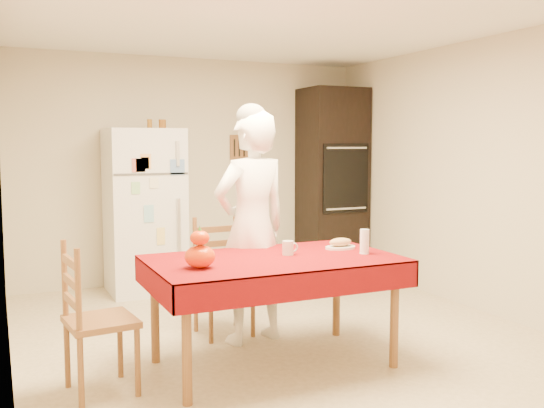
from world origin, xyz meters
TOP-DOWN VIEW (x-y plane):
  - floor at (0.00, 0.00)m, footprint 4.50×4.50m
  - room_shell at (0.00, 0.00)m, footprint 4.02×4.52m
  - refrigerator at (-0.65, 1.88)m, footprint 0.75×0.74m
  - oven_cabinet at (1.63, 1.93)m, footprint 0.70×0.62m
  - dining_table at (-0.32, -0.63)m, footprint 1.70×1.00m
  - chair_far at (-0.40, 0.23)m, footprint 0.44×0.42m
  - chair_left at (-1.55, -0.62)m, footprint 0.44×0.46m
  - seated_woman at (-0.26, -0.08)m, footprint 0.73×0.55m
  - coffee_mug at (-0.19, -0.58)m, footprint 0.08×0.08m
  - pumpkin_lower at (-0.89, -0.75)m, footprint 0.20×0.20m
  - pumpkin_upper at (-0.89, -0.75)m, footprint 0.12×0.12m
  - wine_glass at (0.33, -0.76)m, footprint 0.07×0.07m
  - bread_plate at (0.29, -0.51)m, footprint 0.24×0.24m
  - bread_loaf at (0.29, -0.51)m, footprint 0.18×0.10m
  - spice_jar_left at (-0.57, 1.93)m, footprint 0.05×0.05m
  - spice_jar_mid at (-0.44, 1.93)m, footprint 0.05×0.05m
  - spice_jar_right at (-0.42, 1.93)m, footprint 0.05×0.05m

SIDE VIEW (x-z plane):
  - floor at x=0.00m, z-range 0.00..0.00m
  - chair_far at x=-0.40m, z-range 0.03..0.98m
  - chair_left at x=-1.55m, z-range 0.03..0.98m
  - dining_table at x=-0.32m, z-range 0.31..1.07m
  - bread_plate at x=0.29m, z-range 0.76..0.78m
  - bread_loaf at x=0.29m, z-range 0.78..0.84m
  - coffee_mug at x=-0.19m, z-range 0.76..0.86m
  - pumpkin_lower at x=-0.89m, z-range 0.76..0.91m
  - wine_glass at x=0.33m, z-range 0.76..0.94m
  - refrigerator at x=-0.65m, z-range 0.00..1.70m
  - seated_woman at x=-0.26m, z-range 0.00..1.79m
  - pumpkin_upper at x=-0.89m, z-range 0.91..1.00m
  - oven_cabinet at x=1.63m, z-range 0.00..2.20m
  - room_shell at x=0.00m, z-range 0.37..2.88m
  - spice_jar_left at x=-0.57m, z-range 1.70..1.80m
  - spice_jar_mid at x=-0.44m, z-range 1.70..1.80m
  - spice_jar_right at x=-0.42m, z-range 1.70..1.80m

